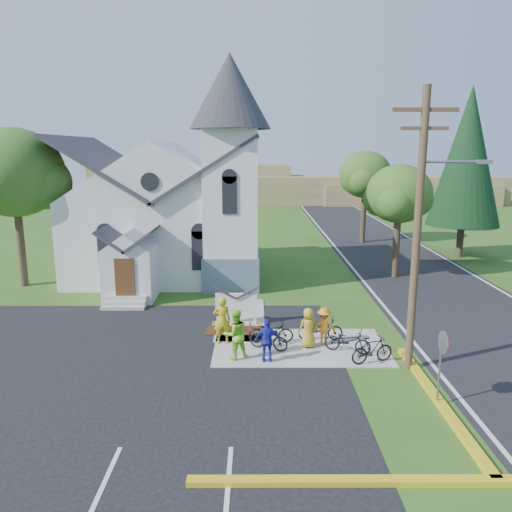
{
  "coord_description": "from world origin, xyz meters",
  "views": [
    {
      "loc": [
        -0.36,
        -18.6,
        7.92
      ],
      "look_at": [
        -0.29,
        5.0,
        2.85
      ],
      "focal_mm": 35.0,
      "sensor_mm": 36.0,
      "label": 1
    }
  ],
  "objects_px": {
    "utility_pole": "(420,223)",
    "cyclist_3": "(324,326)",
    "bike_1": "(268,338)",
    "bike_0": "(271,331)",
    "bike_3": "(372,350)",
    "bike_4": "(348,341)",
    "stop_sign": "(442,352)",
    "cyclist_2": "(267,341)",
    "cyclist_1": "(235,334)",
    "cyclist_0": "(222,320)",
    "cyclist_4": "(308,328)",
    "church_sign": "(236,303)",
    "bike_2": "(320,329)"
  },
  "relations": [
    {
      "from": "bike_1",
      "to": "bike_2",
      "type": "xyz_separation_m",
      "value": [
        2.21,
        1.03,
        -0.0
      ]
    },
    {
      "from": "bike_0",
      "to": "bike_1",
      "type": "distance_m",
      "value": 0.76
    },
    {
      "from": "cyclist_1",
      "to": "cyclist_4",
      "type": "height_order",
      "value": "cyclist_1"
    },
    {
      "from": "cyclist_1",
      "to": "bike_1",
      "type": "distance_m",
      "value": 1.61
    },
    {
      "from": "bike_0",
      "to": "bike_1",
      "type": "bearing_deg",
      "value": 171.19
    },
    {
      "from": "bike_0",
      "to": "cyclist_3",
      "type": "height_order",
      "value": "cyclist_3"
    },
    {
      "from": "cyclist_0",
      "to": "bike_0",
      "type": "bearing_deg",
      "value": 173.0
    },
    {
      "from": "bike_1",
      "to": "cyclist_4",
      "type": "xyz_separation_m",
      "value": [
        1.61,
        0.28,
        0.33
      ]
    },
    {
      "from": "cyclist_2",
      "to": "cyclist_4",
      "type": "height_order",
      "value": "cyclist_2"
    },
    {
      "from": "cyclist_1",
      "to": "cyclist_3",
      "type": "relative_size",
      "value": 1.24
    },
    {
      "from": "bike_3",
      "to": "bike_2",
      "type": "bearing_deg",
      "value": 17.58
    },
    {
      "from": "cyclist_1",
      "to": "bike_0",
      "type": "bearing_deg",
      "value": -154.84
    },
    {
      "from": "utility_pole",
      "to": "cyclist_3",
      "type": "distance_m",
      "value": 5.84
    },
    {
      "from": "bike_4",
      "to": "bike_0",
      "type": "bearing_deg",
      "value": 93.36
    },
    {
      "from": "cyclist_0",
      "to": "cyclist_4",
      "type": "bearing_deg",
      "value": 165.18
    },
    {
      "from": "bike_1",
      "to": "bike_0",
      "type": "bearing_deg",
      "value": 14.98
    },
    {
      "from": "bike_3",
      "to": "bike_0",
      "type": "bearing_deg",
      "value": 43.63
    },
    {
      "from": "cyclist_1",
      "to": "bike_1",
      "type": "bearing_deg",
      "value": -170.37
    },
    {
      "from": "stop_sign",
      "to": "cyclist_0",
      "type": "bearing_deg",
      "value": 144.52
    },
    {
      "from": "cyclist_2",
      "to": "cyclist_3",
      "type": "distance_m",
      "value": 2.88
    },
    {
      "from": "cyclist_2",
      "to": "bike_4",
      "type": "bearing_deg",
      "value": -162.8
    },
    {
      "from": "bike_3",
      "to": "bike_4",
      "type": "height_order",
      "value": "bike_3"
    },
    {
      "from": "bike_1",
      "to": "cyclist_3",
      "type": "distance_m",
      "value": 2.35
    },
    {
      "from": "cyclist_3",
      "to": "bike_3",
      "type": "height_order",
      "value": "cyclist_3"
    },
    {
      "from": "bike_0",
      "to": "cyclist_3",
      "type": "distance_m",
      "value": 2.18
    },
    {
      "from": "bike_2",
      "to": "utility_pole",
      "type": "bearing_deg",
      "value": -131.2
    },
    {
      "from": "utility_pole",
      "to": "cyclist_0",
      "type": "bearing_deg",
      "value": 161.35
    },
    {
      "from": "church_sign",
      "to": "stop_sign",
      "type": "bearing_deg",
      "value": -48.12
    },
    {
      "from": "church_sign",
      "to": "bike_4",
      "type": "distance_m",
      "value": 5.61
    },
    {
      "from": "bike_0",
      "to": "bike_4",
      "type": "distance_m",
      "value": 3.16
    },
    {
      "from": "bike_1",
      "to": "stop_sign",
      "type": "bearing_deg",
      "value": -105.57
    },
    {
      "from": "stop_sign",
      "to": "church_sign",
      "type": "bearing_deg",
      "value": 131.88
    },
    {
      "from": "cyclist_1",
      "to": "bike_3",
      "type": "bearing_deg",
      "value": 152.0
    },
    {
      "from": "stop_sign",
      "to": "cyclist_3",
      "type": "relative_size",
      "value": 1.58
    },
    {
      "from": "utility_pole",
      "to": "bike_0",
      "type": "xyz_separation_m",
      "value": [
        -5.05,
        2.4,
        -4.87
      ]
    },
    {
      "from": "church_sign",
      "to": "bike_3",
      "type": "xyz_separation_m",
      "value": [
        5.24,
        -4.32,
        -0.46
      ]
    },
    {
      "from": "cyclist_1",
      "to": "cyclist_4",
      "type": "bearing_deg",
      "value": 177.84
    },
    {
      "from": "cyclist_1",
      "to": "cyclist_3",
      "type": "distance_m",
      "value": 3.82
    },
    {
      "from": "church_sign",
      "to": "cyclist_0",
      "type": "relative_size",
      "value": 1.12
    },
    {
      "from": "utility_pole",
      "to": "cyclist_3",
      "type": "xyz_separation_m",
      "value": [
        -2.9,
        2.19,
        -4.57
      ]
    },
    {
      "from": "stop_sign",
      "to": "cyclist_4",
      "type": "xyz_separation_m",
      "value": [
        -3.63,
        4.63,
        -0.91
      ]
    },
    {
      "from": "utility_pole",
      "to": "bike_2",
      "type": "bearing_deg",
      "value": 137.85
    },
    {
      "from": "cyclist_0",
      "to": "cyclist_2",
      "type": "relative_size",
      "value": 1.18
    },
    {
      "from": "bike_4",
      "to": "bike_1",
      "type": "bearing_deg",
      "value": 107.24
    },
    {
      "from": "church_sign",
      "to": "cyclist_2",
      "type": "height_order",
      "value": "cyclist_2"
    },
    {
      "from": "cyclist_2",
      "to": "bike_2",
      "type": "relative_size",
      "value": 0.89
    },
    {
      "from": "bike_0",
      "to": "cyclist_2",
      "type": "height_order",
      "value": "cyclist_2"
    },
    {
      "from": "bike_2",
      "to": "cyclist_3",
      "type": "xyz_separation_m",
      "value": [
        0.06,
        -0.49,
        0.29
      ]
    },
    {
      "from": "bike_1",
      "to": "bike_3",
      "type": "xyz_separation_m",
      "value": [
        3.85,
        -1.27,
        0.02
      ]
    },
    {
      "from": "cyclist_0",
      "to": "cyclist_4",
      "type": "xyz_separation_m",
      "value": [
        3.51,
        -0.45,
        -0.16
      ]
    }
  ]
}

